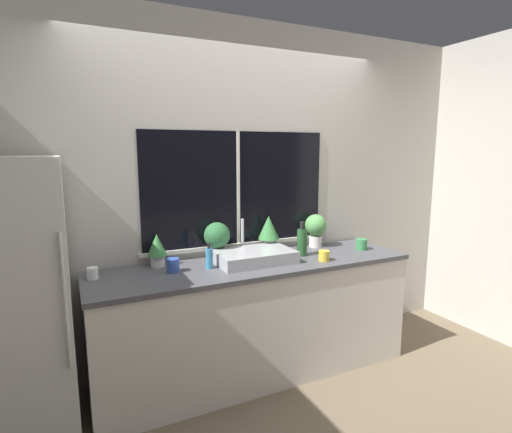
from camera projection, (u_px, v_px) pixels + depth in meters
ground_plane at (275, 393)px, 2.83m from camera, size 14.00×14.00×0.00m
wall_back at (236, 195)px, 3.21m from camera, size 8.00×0.09×2.70m
wall_right at (377, 179)px, 4.89m from camera, size 0.06×7.00×2.70m
counter at (256, 319)px, 3.03m from camera, size 2.41×0.63×0.88m
refrigerator at (5, 306)px, 2.26m from camera, size 0.69×0.64×1.68m
sink at (254, 256)px, 2.97m from camera, size 0.57×0.42×0.30m
potted_plant_far_left at (157, 248)px, 2.85m from camera, size 0.14×0.14×0.24m
potted_plant_center_left at (217, 238)px, 3.04m from camera, size 0.20×0.20×0.28m
potted_plant_center_right at (269, 231)px, 3.23m from camera, size 0.17×0.17×0.31m
potted_plant_far_right at (316, 228)px, 3.43m from camera, size 0.19×0.19×0.28m
soap_bottle at (209, 258)px, 2.81m from camera, size 0.05×0.05×0.18m
bottle_tall at (302, 242)px, 3.15m from camera, size 0.08×0.08×0.27m
mug_blue at (173, 265)px, 2.73m from camera, size 0.09×0.09×0.09m
mug_white at (93, 273)px, 2.58m from camera, size 0.07×0.07×0.08m
mug_green at (361, 244)px, 3.35m from camera, size 0.09×0.09×0.09m
mug_yellow at (324, 256)px, 3.01m from camera, size 0.08×0.08×0.08m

